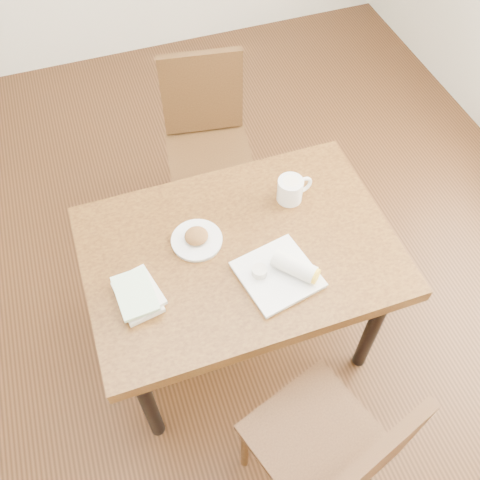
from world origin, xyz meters
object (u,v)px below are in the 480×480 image
object	(u,v)px
chair_far	(207,135)
coffee_mug	(291,189)
book_stack	(138,294)
table	(240,260)
chair_near	(335,452)
plate_burrito	(283,272)
plate_scone	(197,239)

from	to	relation	value
chair_far	coffee_mug	bearing A→B (deg)	-76.72
coffee_mug	book_stack	xyz separation A→B (m)	(-0.69, -0.26, -0.03)
table	chair_near	xyz separation A→B (m)	(0.07, -0.77, -0.12)
book_stack	table	bearing A→B (deg)	12.11
chair_near	book_stack	size ratio (longest dim) A/B	4.34
coffee_mug	plate_burrito	distance (m)	0.38
chair_far	plate_burrito	world-z (taller)	chair_far
coffee_mug	book_stack	size ratio (longest dim) A/B	0.70
chair_far	plate_scone	distance (m)	0.84
chair_far	plate_burrito	xyz separation A→B (m)	(-0.01, -1.02, 0.23)
plate_scone	chair_near	bearing A→B (deg)	-75.43
chair_near	plate_burrito	world-z (taller)	chair_near
chair_near	coffee_mug	distance (m)	0.99
plate_burrito	plate_scone	bearing A→B (deg)	134.91
plate_scone	plate_burrito	size ratio (longest dim) A/B	0.64
chair_far	plate_burrito	size ratio (longest dim) A/B	3.08
plate_scone	coffee_mug	distance (m)	0.44
chair_near	plate_scone	xyz separation A→B (m)	(-0.22, 0.85, 0.22)
table	plate_burrito	world-z (taller)	plate_burrito
table	chair_near	size ratio (longest dim) A/B	1.25
table	plate_burrito	size ratio (longest dim) A/B	3.84
book_stack	chair_far	bearing A→B (deg)	60.35
table	chair_near	distance (m)	0.78
table	plate_scone	xyz separation A→B (m)	(-0.15, 0.08, 0.10)
coffee_mug	book_stack	bearing A→B (deg)	-159.57
chair_near	chair_far	xyz separation A→B (m)	(0.04, 1.62, 0.00)
chair_far	book_stack	xyz separation A→B (m)	(-0.53, -0.94, 0.23)
table	chair_far	world-z (taller)	chair_far
book_stack	plate_burrito	bearing A→B (deg)	-9.10
table	book_stack	xyz separation A→B (m)	(-0.42, -0.09, 0.11)
plate_burrito	chair_far	bearing A→B (deg)	89.37
table	coffee_mug	world-z (taller)	coffee_mug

